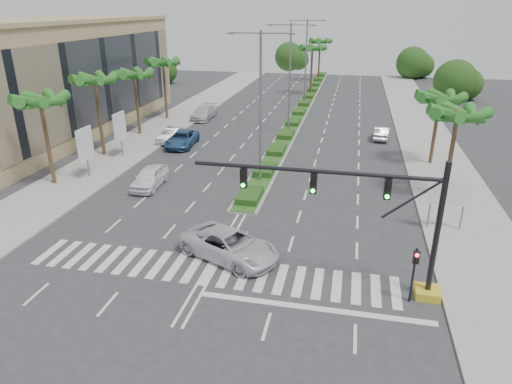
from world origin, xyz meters
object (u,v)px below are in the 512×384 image
car_crossing (229,245)px  car_parked_d (204,113)px  car_parked_b (172,135)px  car_parked_c (182,139)px  car_right (382,133)px  car_parked_a (150,177)px

car_crossing → car_parked_d: bearing=45.0°
car_parked_b → car_parked_c: (1.66, -1.35, 0.04)m
car_parked_c → car_right: size_ratio=1.30×
car_parked_d → car_crossing: (12.53, -33.35, 0.03)m
car_parked_c → car_parked_b: bearing=136.5°
car_parked_a → car_right: bearing=42.3°
car_parked_b → car_right: (22.22, 5.88, -0.03)m
car_parked_a → car_right: size_ratio=1.11×
car_parked_c → car_parked_d: 12.40m
car_parked_a → car_parked_c: bearing=95.5°
car_crossing → car_right: size_ratio=1.42×
car_parked_c → car_parked_d: (-1.66, 12.28, 0.04)m
car_right → car_parked_c: bearing=26.4°
car_parked_a → car_crossing: 13.33m
car_crossing → car_right: car_crossing is taller
car_parked_d → car_parked_b: bearing=-89.9°
car_parked_c → car_parked_d: bearing=93.4°
car_parked_c → car_crossing: size_ratio=0.92×
car_parked_a → car_parked_c: car_parked_a is taller
car_parked_c → car_parked_a: bearing=-86.5°
car_crossing → car_parked_b: bearing=53.6°
car_parked_a → car_parked_b: (-3.23, 12.86, -0.08)m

